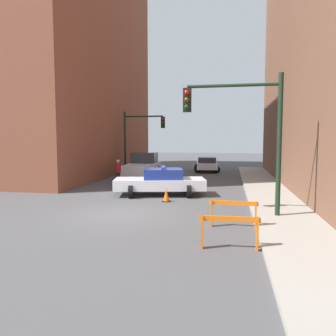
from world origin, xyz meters
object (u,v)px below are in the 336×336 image
at_px(traffic_light_near, 247,123).
at_px(traffic_cone, 166,195).
at_px(traffic_light_far, 138,134).
at_px(barrier_front, 230,227).
at_px(police_car, 161,182).
at_px(parked_car_near, 207,164).
at_px(pedestrian_crossing, 118,172).
at_px(white_truck, 142,166).
at_px(barrier_mid, 233,209).

xyz_separation_m(traffic_light_near, traffic_cone, (-3.51, 2.44, -3.21)).
xyz_separation_m(traffic_light_far, barrier_front, (7.46, -17.28, -2.78)).
distance_m(police_car, traffic_cone, 1.89).
xyz_separation_m(police_car, barrier_front, (3.58, -8.04, -0.11)).
distance_m(parked_car_near, pedestrian_crossing, 11.47).
relative_size(barrier_front, traffic_cone, 2.44).
relative_size(police_car, barrier_front, 3.12).
bearing_deg(parked_car_near, white_truck, -132.55).
bearing_deg(white_truck, traffic_light_far, 113.15).
relative_size(traffic_light_near, parked_car_near, 1.17).
bearing_deg(pedestrian_crossing, traffic_light_near, 117.49).
height_order(traffic_light_near, parked_car_near, traffic_light_near).
height_order(parked_car_near, barrier_front, parked_car_near).
height_order(white_truck, barrier_mid, white_truck).
bearing_deg(barrier_mid, white_truck, 116.91).
distance_m(traffic_light_near, pedestrian_crossing, 10.76).
bearing_deg(traffic_light_far, parked_car_near, 37.77).
bearing_deg(traffic_light_far, traffic_cone, -67.62).
bearing_deg(barrier_mid, barrier_front, -93.07).
relative_size(traffic_light_far, barrier_front, 3.25).
distance_m(traffic_light_far, white_truck, 3.19).
relative_size(police_car, barrier_mid, 3.12).
relative_size(white_truck, barrier_mid, 3.42).
height_order(police_car, pedestrian_crossing, pedestrian_crossing).
bearing_deg(traffic_light_near, parked_car_near, 98.66).
xyz_separation_m(pedestrian_crossing, traffic_cone, (4.04, -4.74, -0.54)).
distance_m(white_truck, barrier_mid, 14.85).
distance_m(parked_car_near, barrier_mid, 19.31).
distance_m(traffic_light_near, police_car, 6.53).
height_order(parked_car_near, barrier_mid, parked_car_near).
distance_m(police_car, barrier_front, 8.80).
height_order(traffic_light_far, white_truck, traffic_light_far).
bearing_deg(barrier_mid, pedestrian_crossing, 128.89).
relative_size(white_truck, barrier_front, 3.42).
bearing_deg(barrier_mid, parked_car_near, 96.60).
bearing_deg(parked_car_near, police_car, -101.78).
relative_size(parked_car_near, barrier_mid, 2.78).
height_order(traffic_light_far, barrier_mid, traffic_light_far).
xyz_separation_m(traffic_light_near, traffic_light_far, (-8.03, 13.41, -0.13)).
xyz_separation_m(white_truck, pedestrian_crossing, (-0.38, -4.43, -0.04)).
bearing_deg(parked_car_near, pedestrian_crossing, -120.64).
relative_size(traffic_light_near, traffic_cone, 7.93).
bearing_deg(traffic_cone, traffic_light_near, -34.79).
height_order(traffic_light_near, traffic_light_far, traffic_light_near).
distance_m(parked_car_near, traffic_cone, 15.15).
xyz_separation_m(white_truck, barrier_front, (6.60, -15.48, -0.29)).
relative_size(traffic_light_far, parked_car_near, 1.17).
bearing_deg(traffic_light_far, barrier_mid, -63.25).
xyz_separation_m(traffic_light_far, traffic_cone, (4.52, -10.97, -3.08)).
height_order(pedestrian_crossing, barrier_mid, pedestrian_crossing).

